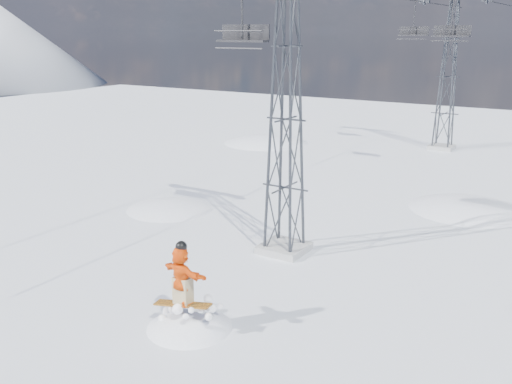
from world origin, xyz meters
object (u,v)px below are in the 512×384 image
lift_chair_near (243,35)px  snowboarder_jump (191,373)px  lift_tower_far (448,77)px  lift_tower_near (286,120)px

lift_chair_near → snowboarder_jump: bearing=-69.4°
lift_chair_near → lift_tower_far: bearing=84.9°
lift_tower_near → snowboarder_jump: (0.60, -7.05, -7.08)m
snowboarder_jump → lift_chair_near: bearing=110.6°
snowboarder_jump → lift_chair_near: lift_chair_near is taller
lift_tower_near → lift_tower_far: 25.00m
lift_tower_near → lift_chair_near: 3.88m
lift_tower_near → lift_chair_near: lift_tower_near is taller
lift_tower_near → lift_tower_far: bearing=90.0°
lift_tower_near → snowboarder_jump: 10.01m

